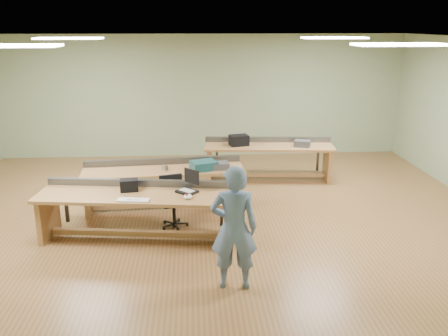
{
  "coord_description": "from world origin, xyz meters",
  "views": [
    {
      "loc": [
        -0.25,
        -7.75,
        3.24
      ],
      "look_at": [
        0.24,
        -0.6,
        1.04
      ],
      "focal_mm": 38.0,
      "sensor_mm": 36.0,
      "label": 1
    }
  ],
  "objects_px": {
    "laptop_base": "(187,191)",
    "task_chair": "(173,208)",
    "mug": "(165,168)",
    "workbench_front": "(138,205)",
    "workbench_back": "(269,154)",
    "parts_bin_teal": "(204,165)",
    "person": "(234,228)",
    "workbench_mid": "(164,179)",
    "camera_bag": "(129,185)",
    "parts_bin_grey": "(217,166)",
    "drinks_can": "(165,168)"
  },
  "relations": [
    {
      "from": "workbench_back",
      "to": "parts_bin_teal",
      "type": "height_order",
      "value": "parts_bin_teal"
    },
    {
      "from": "parts_bin_teal",
      "to": "workbench_front",
      "type": "bearing_deg",
      "value": -132.16
    },
    {
      "from": "workbench_front",
      "to": "task_chair",
      "type": "height_order",
      "value": "workbench_front"
    },
    {
      "from": "workbench_mid",
      "to": "drinks_can",
      "type": "distance_m",
      "value": 0.29
    },
    {
      "from": "laptop_base",
      "to": "task_chair",
      "type": "distance_m",
      "value": 0.7
    },
    {
      "from": "camera_bag",
      "to": "workbench_mid",
      "type": "bearing_deg",
      "value": 60.97
    },
    {
      "from": "task_chair",
      "to": "camera_bag",
      "type": "bearing_deg",
      "value": -167.14
    },
    {
      "from": "parts_bin_grey",
      "to": "drinks_can",
      "type": "bearing_deg",
      "value": -175.37
    },
    {
      "from": "laptop_base",
      "to": "drinks_can",
      "type": "height_order",
      "value": "drinks_can"
    },
    {
      "from": "workbench_front",
      "to": "workbench_mid",
      "type": "xyz_separation_m",
      "value": [
        0.33,
        1.25,
        -0.0
      ]
    },
    {
      "from": "task_chair",
      "to": "drinks_can",
      "type": "distance_m",
      "value": 0.84
    },
    {
      "from": "laptop_base",
      "to": "camera_bag",
      "type": "xyz_separation_m",
      "value": [
        -0.89,
        0.13,
        0.08
      ]
    },
    {
      "from": "laptop_base",
      "to": "camera_bag",
      "type": "height_order",
      "value": "camera_bag"
    },
    {
      "from": "workbench_front",
      "to": "workbench_mid",
      "type": "distance_m",
      "value": 1.3
    },
    {
      "from": "parts_bin_grey",
      "to": "drinks_can",
      "type": "relative_size",
      "value": 3.68
    },
    {
      "from": "parts_bin_grey",
      "to": "laptop_base",
      "type": "bearing_deg",
      "value": -113.62
    },
    {
      "from": "person",
      "to": "parts_bin_teal",
      "type": "xyz_separation_m",
      "value": [
        -0.3,
        2.68,
        0.01
      ]
    },
    {
      "from": "workbench_mid",
      "to": "person",
      "type": "xyz_separation_m",
      "value": [
        1.02,
        -2.77,
        0.26
      ]
    },
    {
      "from": "workbench_mid",
      "to": "workbench_back",
      "type": "relative_size",
      "value": 1.04
    },
    {
      "from": "workbench_front",
      "to": "workbench_back",
      "type": "xyz_separation_m",
      "value": [
        2.48,
        2.81,
        -0.01
      ]
    },
    {
      "from": "workbench_back",
      "to": "mug",
      "type": "relative_size",
      "value": 25.37
    },
    {
      "from": "workbench_front",
      "to": "task_chair",
      "type": "relative_size",
      "value": 3.69
    },
    {
      "from": "laptop_base",
      "to": "task_chair",
      "type": "xyz_separation_m",
      "value": [
        -0.24,
        0.47,
        -0.46
      ]
    },
    {
      "from": "workbench_back",
      "to": "person",
      "type": "distance_m",
      "value": 4.49
    },
    {
      "from": "workbench_mid",
      "to": "camera_bag",
      "type": "xyz_separation_m",
      "value": [
        -0.46,
        -1.15,
        0.29
      ]
    },
    {
      "from": "workbench_front",
      "to": "person",
      "type": "height_order",
      "value": "person"
    },
    {
      "from": "person",
      "to": "workbench_mid",
      "type": "bearing_deg",
      "value": -64.82
    },
    {
      "from": "parts_bin_teal",
      "to": "drinks_can",
      "type": "bearing_deg",
      "value": -176.05
    },
    {
      "from": "laptop_base",
      "to": "parts_bin_grey",
      "type": "height_order",
      "value": "parts_bin_grey"
    },
    {
      "from": "workbench_front",
      "to": "person",
      "type": "xyz_separation_m",
      "value": [
        1.35,
        -1.52,
        0.25
      ]
    },
    {
      "from": "workbench_mid",
      "to": "camera_bag",
      "type": "distance_m",
      "value": 1.27
    },
    {
      "from": "workbench_front",
      "to": "camera_bag",
      "type": "xyz_separation_m",
      "value": [
        -0.13,
        0.11,
        0.28
      ]
    },
    {
      "from": "workbench_back",
      "to": "camera_bag",
      "type": "xyz_separation_m",
      "value": [
        -2.61,
        -2.71,
        0.29
      ]
    },
    {
      "from": "person",
      "to": "laptop_base",
      "type": "bearing_deg",
      "value": -63.47
    },
    {
      "from": "parts_bin_grey",
      "to": "camera_bag",
      "type": "bearing_deg",
      "value": -142.71
    },
    {
      "from": "person",
      "to": "laptop_base",
      "type": "xyz_separation_m",
      "value": [
        -0.59,
        1.5,
        -0.05
      ]
    },
    {
      "from": "mug",
      "to": "workbench_back",
      "type": "bearing_deg",
      "value": 38.4
    },
    {
      "from": "workbench_front",
      "to": "task_chair",
      "type": "xyz_separation_m",
      "value": [
        0.52,
        0.45,
        -0.25
      ]
    },
    {
      "from": "workbench_mid",
      "to": "laptop_base",
      "type": "distance_m",
      "value": 1.36
    },
    {
      "from": "workbench_front",
      "to": "parts_bin_teal",
      "type": "height_order",
      "value": "parts_bin_teal"
    },
    {
      "from": "camera_bag",
      "to": "drinks_can",
      "type": "bearing_deg",
      "value": 56.76
    },
    {
      "from": "workbench_front",
      "to": "parts_bin_grey",
      "type": "xyz_separation_m",
      "value": [
        1.29,
        1.19,
        0.25
      ]
    },
    {
      "from": "task_chair",
      "to": "parts_bin_grey",
      "type": "xyz_separation_m",
      "value": [
        0.77,
        0.73,
        0.5
      ]
    },
    {
      "from": "camera_bag",
      "to": "mug",
      "type": "relative_size",
      "value": 2.5
    },
    {
      "from": "parts_bin_grey",
      "to": "drinks_can",
      "type": "distance_m",
      "value": 0.93
    },
    {
      "from": "parts_bin_grey",
      "to": "workbench_front",
      "type": "bearing_deg",
      "value": -137.36
    },
    {
      "from": "task_chair",
      "to": "drinks_can",
      "type": "xyz_separation_m",
      "value": [
        -0.16,
        0.66,
        0.5
      ]
    },
    {
      "from": "mug",
      "to": "workbench_front",
      "type": "bearing_deg",
      "value": -108.03
    },
    {
      "from": "task_chair",
      "to": "workbench_back",
      "type": "bearing_deg",
      "value": 35.31
    },
    {
      "from": "task_chair",
      "to": "drinks_can",
      "type": "bearing_deg",
      "value": 88.64
    }
  ]
}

